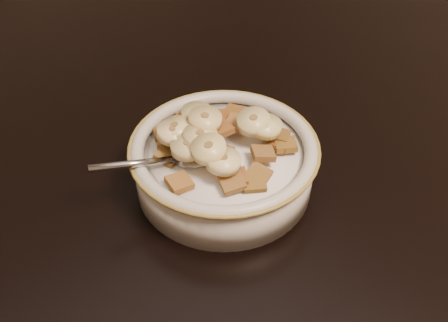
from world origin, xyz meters
TOP-DOWN VIEW (x-y plane):
  - table at (0.00, 0.00)m, footprint 1.41×0.91m
  - cereal_bowl at (0.10, -0.12)m, footprint 0.17×0.17m
  - milk at (0.10, -0.12)m, footprint 0.14×0.14m
  - spoon at (0.08, -0.11)m, footprint 0.05×0.04m
  - cereal_square_0 at (0.09, -0.13)m, footprint 0.03×0.03m
  - cereal_square_1 at (0.14, -0.09)m, footprint 0.02×0.02m
  - cereal_square_2 at (0.11, -0.11)m, footprint 0.02×0.02m
  - cereal_square_3 at (0.15, -0.14)m, footprint 0.03×0.03m
  - cereal_square_4 at (0.08, -0.10)m, footprint 0.03×0.03m
  - cereal_square_5 at (0.16, -0.13)m, footprint 0.02×0.02m
  - cereal_square_6 at (0.10, -0.17)m, footprint 0.03×0.03m
  - cereal_square_7 at (0.13, -0.09)m, footprint 0.03×0.03m
  - cereal_square_8 at (0.15, -0.15)m, footprint 0.03×0.03m
  - cereal_square_9 at (0.11, -0.07)m, footprint 0.03×0.03m
  - cereal_square_10 at (0.11, -0.09)m, footprint 0.02×0.02m
  - cereal_square_11 at (0.10, -0.06)m, footprint 0.02×0.03m
  - cereal_square_12 at (0.13, -0.10)m, footprint 0.03×0.03m
  - cereal_square_13 at (0.15, -0.15)m, footprint 0.03×0.03m
  - cereal_square_14 at (0.07, -0.08)m, footprint 0.03×0.03m
  - cereal_square_15 at (0.08, -0.16)m, footprint 0.03×0.03m
  - cereal_square_16 at (0.15, -0.09)m, footprint 0.02×0.02m
  - cereal_square_17 at (0.09, -0.16)m, footprint 0.03×0.03m
  - cereal_square_18 at (0.12, -0.08)m, footprint 0.03×0.03m
  - cereal_square_19 at (0.09, -0.12)m, footprint 0.03×0.03m
  - cereal_square_20 at (0.11, -0.17)m, footprint 0.03×0.03m
  - cereal_square_21 at (0.10, -0.07)m, footprint 0.03×0.03m
  - cereal_square_22 at (0.06, -0.10)m, footprint 0.03×0.03m
  - cereal_square_23 at (0.10, -0.08)m, footprint 0.03×0.03m
  - cereal_square_24 at (0.15, -0.08)m, footprint 0.03×0.03m
  - cereal_square_25 at (0.07, -0.07)m, footprint 0.03×0.03m
  - cereal_square_26 at (0.12, -0.15)m, footprint 0.03×0.03m
  - cereal_square_27 at (0.04, -0.13)m, footprint 0.02×0.02m
  - cereal_square_28 at (0.07, -0.07)m, footprint 0.03×0.03m
  - cereal_square_29 at (0.11, -0.08)m, footprint 0.02×0.02m
  - banana_slice_0 at (0.08, -0.13)m, footprint 0.04×0.04m
  - banana_slice_1 at (0.13, -0.13)m, footprint 0.04×0.04m
  - banana_slice_2 at (0.07, -0.09)m, footprint 0.04×0.04m
  - banana_slice_3 at (0.08, -0.15)m, footprint 0.04×0.04m
  - banana_slice_4 at (0.07, -0.11)m, footprint 0.04×0.04m
  - banana_slice_5 at (0.08, -0.13)m, footprint 0.04×0.04m
  - banana_slice_6 at (0.10, -0.08)m, footprint 0.04×0.04m
  - banana_slice_7 at (0.10, -0.10)m, footprint 0.03×0.03m
  - banana_slice_8 at (0.07, -0.09)m, footprint 0.04×0.04m
  - banana_slice_9 at (0.08, -0.11)m, footprint 0.04×0.04m
  - banana_slice_10 at (0.14, -0.13)m, footprint 0.04×0.04m

SIDE VIEW (x-z plane):
  - table at x=0.00m, z-range 0.71..0.75m
  - cereal_bowl at x=0.10m, z-range 0.75..0.79m
  - milk at x=0.10m, z-range 0.79..0.79m
  - spoon at x=0.08m, z-range 0.79..0.80m
  - cereal_square_14 at x=0.07m, z-range 0.79..0.80m
  - cereal_square_16 at x=0.15m, z-range 0.79..0.80m
  - cereal_square_22 at x=0.06m, z-range 0.79..0.80m
  - cereal_square_13 at x=0.15m, z-range 0.79..0.80m
  - cereal_square_5 at x=0.16m, z-range 0.79..0.80m
  - cereal_square_9 at x=0.11m, z-range 0.79..0.80m
  - cereal_square_27 at x=0.04m, z-range 0.79..0.80m
  - cereal_square_24 at x=0.15m, z-range 0.80..0.80m
  - cereal_square_20 at x=0.11m, z-range 0.79..0.80m
  - cereal_square_25 at x=0.07m, z-range 0.79..0.80m
  - cereal_square_6 at x=0.10m, z-range 0.79..0.80m
  - cereal_square_21 at x=0.10m, z-range 0.79..0.80m
  - cereal_square_28 at x=0.07m, z-range 0.79..0.80m
  - cereal_square_8 at x=0.15m, z-range 0.79..0.80m
  - cereal_square_1 at x=0.14m, z-range 0.79..0.81m
  - cereal_square_11 at x=0.10m, z-range 0.80..0.81m
  - cereal_square_17 at x=0.09m, z-range 0.80..0.80m
  - cereal_square_3 at x=0.15m, z-range 0.80..0.81m
  - cereal_square_23 at x=0.10m, z-range 0.80..0.80m
  - cereal_square_15 at x=0.08m, z-range 0.80..0.81m
  - cereal_square_7 at x=0.13m, z-range 0.80..0.81m
  - cereal_square_18 at x=0.12m, z-range 0.80..0.81m
  - cereal_square_26 at x=0.12m, z-range 0.80..0.81m
  - cereal_square_12 at x=0.13m, z-range 0.80..0.81m
  - cereal_square_29 at x=0.11m, z-range 0.80..0.81m
  - cereal_square_10 at x=0.11m, z-range 0.80..0.81m
  - cereal_square_0 at x=0.09m, z-range 0.80..0.82m
  - cereal_square_19 at x=0.09m, z-range 0.81..0.82m
  - cereal_square_4 at x=0.08m, z-range 0.81..0.81m
  - banana_slice_6 at x=0.10m, z-range 0.81..0.82m
  - cereal_square_2 at x=0.11m, z-range 0.81..0.82m
  - banana_slice_3 at x=0.08m, z-range 0.81..0.82m
  - banana_slice_10 at x=0.14m, z-range 0.81..0.82m
  - banana_slice_2 at x=0.07m, z-range 0.81..0.82m
  - banana_slice_8 at x=0.07m, z-range 0.81..0.82m
  - banana_slice_4 at x=0.07m, z-range 0.81..0.82m
  - banana_slice_0 at x=0.08m, z-range 0.81..0.82m
  - banana_slice_9 at x=0.08m, z-range 0.81..0.82m
  - banana_slice_1 at x=0.13m, z-range 0.81..0.83m
  - banana_slice_5 at x=0.08m, z-range 0.81..0.83m
  - banana_slice_7 at x=0.10m, z-range 0.82..0.83m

